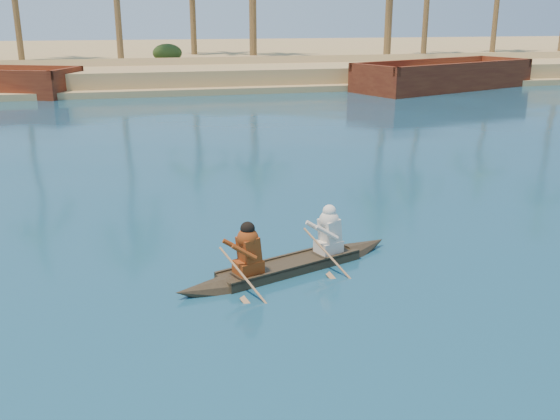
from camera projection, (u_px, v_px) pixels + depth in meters
name	position (u px, v px, depth m)	size (l,w,h in m)	color
sandy_embankment	(64.00, 60.00, 56.61)	(150.00, 51.00, 1.50)	tan
shrub_cluster	(44.00, 65.00, 42.14)	(100.00, 6.00, 2.40)	#243B15
canoe	(290.00, 258.00, 11.33)	(4.51, 2.16, 1.26)	#352C1D
barge_right	(443.00, 77.00, 39.06)	(12.83, 8.13, 2.03)	maroon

